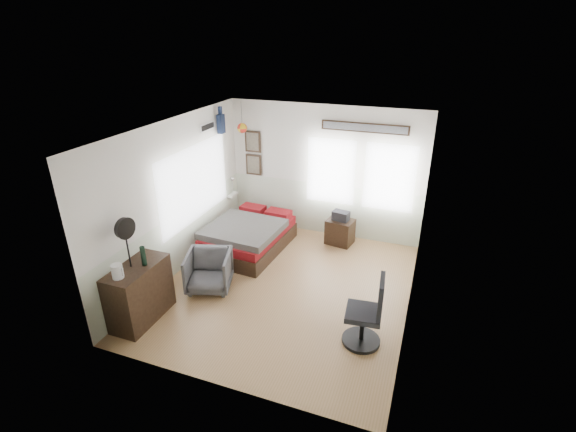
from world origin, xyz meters
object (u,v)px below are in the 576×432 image
Objects in this scene: armchair at (209,271)px; nightstand at (340,232)px; bed at (249,236)px; dresser at (140,293)px; task_chair at (367,317)px.

nightstand is at bearing 36.38° from armchair.
bed is 2.58m from dresser.
bed reaches higher than nightstand.
task_chair reaches higher than bed.
bed is 1.79× the size of task_chair.
bed is 1.47m from armchair.
bed is 1.84m from nightstand.
armchair is at bearing 164.90° from task_chair.
armchair is at bearing 62.50° from dresser.
nightstand is at bearing 104.73° from task_chair.
armchair is (-0.04, -1.46, 0.05)m from bed.
bed is at bearing -142.26° from nightstand.
armchair reaches higher than bed.
dresser is at bearing -99.13° from bed.
armchair is (0.55, 1.05, -0.12)m from dresser.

